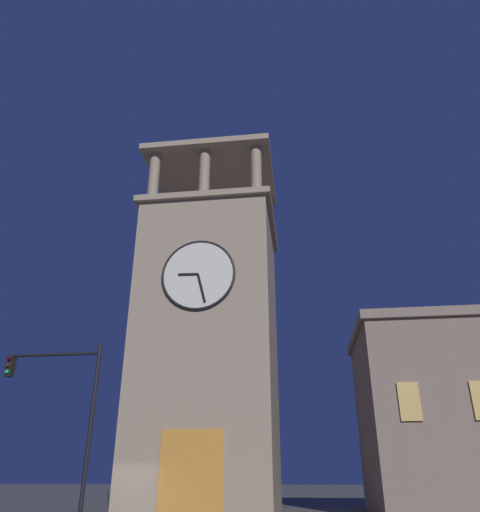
{
  "coord_description": "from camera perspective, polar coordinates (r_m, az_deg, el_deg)",
  "views": [
    {
      "loc": [
        -8.56,
        23.6,
        1.85
      ],
      "look_at": [
        -4.81,
        -5.7,
        15.32
      ],
      "focal_mm": 33.86,
      "sensor_mm": 36.0,
      "label": 1
    }
  ],
  "objects": [
    {
      "name": "clocktower",
      "position": [
        30.75,
        -3.58,
        -10.25
      ],
      "size": [
        8.59,
        8.69,
        25.29
      ],
      "color": "gray",
      "rests_on": "ground_plane"
    },
    {
      "name": "traffic_signal_near",
      "position": [
        19.51,
        -20.02,
        -15.98
      ],
      "size": [
        3.7,
        0.41,
        6.4
      ],
      "color": "black",
      "rests_on": "ground_plane"
    }
  ]
}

